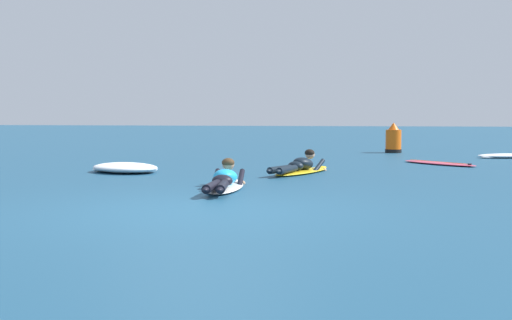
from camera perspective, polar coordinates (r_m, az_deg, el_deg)
ground_plane at (r=18.17m, az=4.04°, el=0.06°), size 120.00×120.00×0.00m
surfer_near at (r=10.70m, az=-2.82°, el=-1.90°), size 0.82×2.53×0.54m
surfer_far at (r=13.75m, az=3.92°, el=-0.64°), size 1.24×2.57×0.53m
drifting_surfboard at (r=16.82m, az=15.88°, el=-0.27°), size 1.95×1.99×0.16m
whitewater_front at (r=14.21m, az=-11.45°, el=-0.68°), size 1.94×1.71×0.21m
whitewater_mid_right at (r=20.07m, az=21.29°, el=0.34°), size 1.81×1.02×0.13m
channel_marker_buoy at (r=21.84m, az=12.04°, el=1.67°), size 0.54×0.54×1.00m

